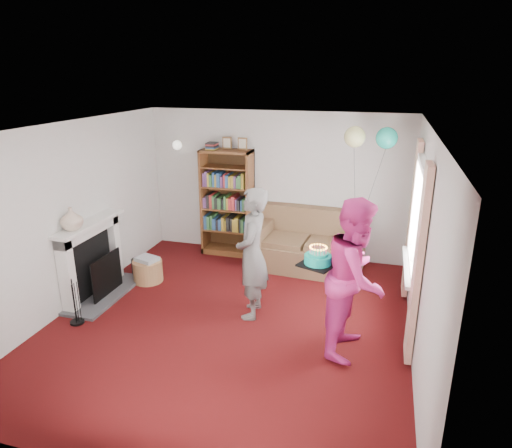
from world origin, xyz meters
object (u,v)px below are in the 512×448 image
(person_magenta, at_px, (356,277))
(bookcase, at_px, (228,203))
(birthday_cake, at_px, (318,259))
(person_striped, at_px, (252,254))
(sofa, at_px, (308,246))

(person_magenta, bearing_deg, bookcase, 52.66)
(bookcase, distance_m, birthday_cake, 3.21)
(person_magenta, bearing_deg, birthday_cake, 106.55)
(bookcase, distance_m, person_magenta, 3.43)
(person_magenta, bearing_deg, person_striped, 80.19)
(bookcase, xyz_separation_m, birthday_cake, (1.95, -2.53, 0.20))
(bookcase, distance_m, sofa, 1.59)
(bookcase, distance_m, person_striped, 2.27)
(sofa, height_order, person_striped, person_striped)
(bookcase, height_order, birthday_cake, bookcase)
(person_striped, distance_m, birthday_cake, 1.08)
(sofa, bearing_deg, person_magenta, -64.27)
(sofa, distance_m, birthday_cake, 2.47)
(person_striped, bearing_deg, sofa, 159.05)
(bookcase, relative_size, person_magenta, 1.12)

